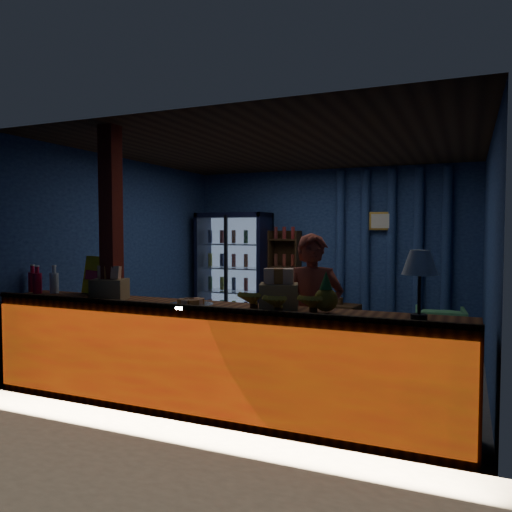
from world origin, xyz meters
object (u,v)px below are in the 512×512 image
at_px(pastry_tray, 191,304).
at_px(table_lamp, 420,265).
at_px(green_chair, 440,329).
at_px(shopkeeper, 312,318).

bearing_deg(pastry_tray, table_lamp, 3.37).
xyz_separation_m(green_chair, pastry_tray, (-1.89, -3.27, 0.68)).
height_order(shopkeeper, green_chair, shopkeeper).
bearing_deg(table_lamp, shopkeeper, 148.04).
distance_m(shopkeeper, pastry_tray, 1.16).
bearing_deg(table_lamp, green_chair, 89.90).
distance_m(green_chair, pastry_tray, 3.84).
bearing_deg(green_chair, shopkeeper, 62.71).
relative_size(shopkeeper, green_chair, 2.44).
xyz_separation_m(pastry_tray, table_lamp, (1.88, 0.11, 0.38)).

